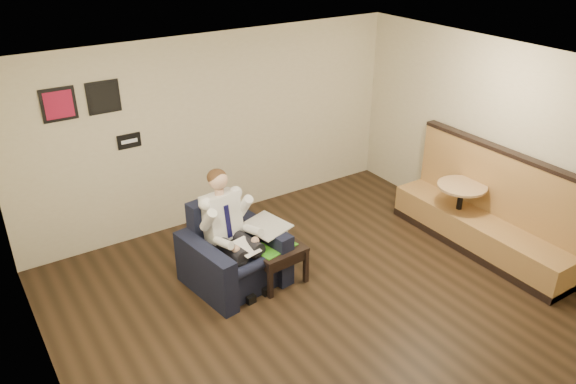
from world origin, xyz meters
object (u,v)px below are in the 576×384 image
coffee_mug (282,232)px  banquette (485,203)px  smartphone (270,237)px  green_folder (274,246)px  side_table (275,262)px  cafe_table (458,212)px  armchair (234,247)px  seated_man (240,238)px

coffee_mug → banquette: bearing=-22.2°
smartphone → banquette: (2.77, -1.10, 0.19)m
green_folder → smartphone: size_ratio=3.21×
side_table → smartphone: 0.32m
smartphone → green_folder: bearing=-104.0°
banquette → cafe_table: (-0.07, 0.36, -0.28)m
green_folder → banquette: banquette is taller
green_folder → armchair: bearing=148.6°
coffee_mug → cafe_table: cafe_table is taller
green_folder → cafe_table: cafe_table is taller
side_table → green_folder: size_ratio=1.22×
armchair → green_folder: (0.43, -0.26, -0.00)m
seated_man → smartphone: (0.48, 0.08, -0.19)m
armchair → banquette: banquette is taller
smartphone → cafe_table: 2.80m
green_folder → smartphone: 0.22m
coffee_mug → smartphone: bearing=166.8°
seated_man → cafe_table: (3.18, -0.65, -0.29)m
coffee_mug → smartphone: (-0.15, 0.04, -0.05)m
coffee_mug → banquette: 2.83m
armchair → green_folder: bearing=-39.9°
side_table → banquette: banquette is taller
smartphone → banquette: bearing=-15.6°
smartphone → cafe_table: cafe_table is taller
coffee_mug → smartphone: 0.16m
seated_man → coffee_mug: size_ratio=13.17×
green_folder → side_table: bearing=37.6°
side_table → coffee_mug: coffee_mug is taller
armchair → side_table: 0.58m
banquette → smartphone: bearing=158.3°
side_table → smartphone: bearing=76.6°
armchair → smartphone: bearing=-14.3°
armchair → coffee_mug: size_ratio=9.93×
green_folder → coffee_mug: size_ratio=4.74×
green_folder → smartphone: green_folder is taller
armchair → smartphone: size_ratio=6.74×
coffee_mug → smartphone: coffee_mug is taller
smartphone → coffee_mug: bearing=-7.1°
armchair → banquette: (3.27, -1.15, 0.18)m
side_table → armchair: bearing=152.8°
side_table → smartphone: size_ratio=3.93×
side_table → green_folder: green_folder is taller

